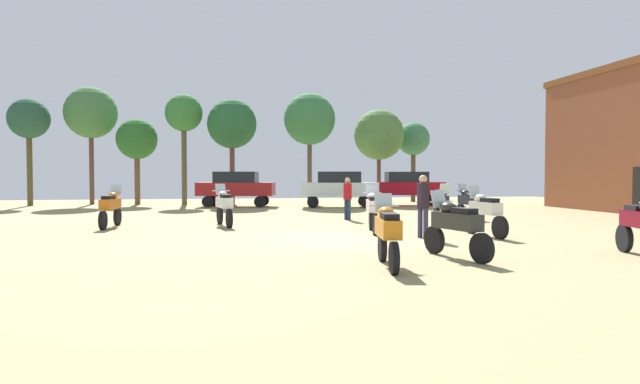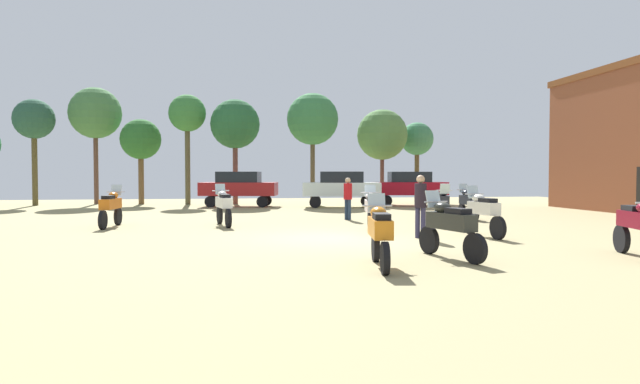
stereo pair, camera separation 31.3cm
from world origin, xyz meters
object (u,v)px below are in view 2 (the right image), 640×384
at_px(motorcycle_5, 468,202).
at_px(person_2, 420,201).
at_px(tree_4, 417,140).
at_px(motorcycle_4, 450,225).
at_px(tree_3, 141,140).
at_px(motorcycle_9, 111,206).
at_px(person_1, 348,195).
at_px(car_2, 341,186).
at_px(car_1, 239,186).
at_px(tree_1, 187,115).
at_px(car_3, 409,186).
at_px(tree_8, 34,121).
at_px(motorcycle_6, 483,212).
at_px(motorcycle_8, 224,205).
at_px(motorcycle_1, 380,232).
at_px(motorcycle_7, 639,225).
at_px(tree_2, 313,120).
at_px(tree_6, 382,135).
at_px(tree_7, 95,114).
at_px(tree_9, 235,125).
at_px(motorcycle_3, 371,209).

bearing_deg(motorcycle_5, person_2, -119.79).
height_order(person_2, tree_4, tree_4).
bearing_deg(motorcycle_4, tree_3, 99.41).
height_order(motorcycle_9, person_1, person_1).
bearing_deg(car_2, car_1, 83.99).
bearing_deg(tree_1, car_3, -13.20).
bearing_deg(tree_8, person_2, -47.59).
xyz_separation_m(motorcycle_6, motorcycle_9, (-11.55, 4.59, -0.01)).
height_order(car_2, car_3, same).
xyz_separation_m(person_2, tree_4, (6.61, 19.64, 3.09)).
bearing_deg(motorcycle_8, motorcycle_1, -82.52).
bearing_deg(tree_4, motorcycle_4, -107.22).
bearing_deg(motorcycle_7, motorcycle_9, -19.17).
bearing_deg(tree_8, motorcycle_8, -51.22).
bearing_deg(motorcycle_9, motorcycle_4, -38.30).
distance_m(car_2, person_1, 8.29).
height_order(car_3, tree_8, tree_8).
height_order(motorcycle_9, car_3, car_3).
distance_m(motorcycle_4, tree_2, 22.28).
bearing_deg(person_2, tree_3, -18.44).
height_order(tree_1, tree_4, tree_1).
bearing_deg(motorcycle_1, tree_6, 82.55).
height_order(motorcycle_4, motorcycle_7, motorcycle_7).
height_order(car_1, car_3, same).
relative_size(tree_4, tree_7, 0.74).
relative_size(tree_6, tree_9, 0.93).
height_order(motorcycle_3, person_2, person_2).
relative_size(tree_1, tree_6, 1.12).
relative_size(motorcycle_3, tree_4, 0.40).
xyz_separation_m(tree_4, tree_6, (-2.74, -1.20, 0.21)).
relative_size(motorcycle_4, tree_8, 0.35).
bearing_deg(tree_6, person_1, -111.29).
bearing_deg(car_3, tree_1, 83.92).
relative_size(motorcycle_5, tree_4, 0.41).
xyz_separation_m(motorcycle_4, tree_4, (7.22, 23.29, 3.44)).
distance_m(motorcycle_7, tree_6, 22.98).
bearing_deg(motorcycle_5, motorcycle_8, -167.22).
relative_size(motorcycle_8, tree_6, 0.38).
relative_size(car_1, tree_7, 0.63).
xyz_separation_m(motorcycle_9, car_1, (4.37, 11.32, 0.44)).
xyz_separation_m(car_3, tree_1, (-13.10, 3.07, 4.29)).
distance_m(motorcycle_9, tree_2, 16.80).
bearing_deg(tree_8, car_1, -13.13).
xyz_separation_m(car_2, tree_1, (-8.80, 4.15, 4.29)).
distance_m(motorcycle_3, tree_8, 23.89).
relative_size(motorcycle_9, tree_4, 0.43).
bearing_deg(tree_4, motorcycle_1, -110.48).
relative_size(person_2, tree_9, 0.28).
xyz_separation_m(motorcycle_8, tree_8, (-11.42, 14.22, 4.27)).
relative_size(tree_1, tree_2, 0.97).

